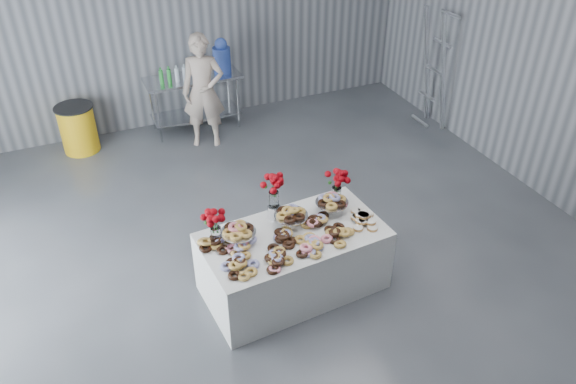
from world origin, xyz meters
name	(u,v)px	position (x,y,z in m)	size (l,w,h in m)	color
ground	(282,292)	(0.00, 0.00, 0.00)	(9.00, 9.00, 0.00)	#3B3E43
room_walls	(246,65)	(-0.27, 0.07, 2.64)	(8.04, 9.04, 4.02)	gray
display_table	(293,261)	(0.15, 0.02, 0.38)	(1.90, 1.00, 0.75)	white
prep_table	(194,93)	(0.22, 4.10, 0.62)	(1.50, 0.60, 0.90)	silver
donut_mounds	(296,233)	(0.15, -0.03, 0.80)	(1.80, 0.80, 0.09)	gold
cake_stand_left	(238,231)	(-0.41, 0.13, 0.89)	(0.36, 0.36, 0.17)	silver
cake_stand_mid	(291,214)	(0.19, 0.18, 0.89)	(0.36, 0.36, 0.17)	silver
cake_stand_right	(332,201)	(0.69, 0.21, 0.89)	(0.36, 0.36, 0.17)	silver
danish_pile	(362,217)	(0.91, -0.07, 0.81)	(0.48, 0.48, 0.11)	silver
bouquet_left	(215,218)	(-0.62, 0.22, 1.05)	(0.26, 0.26, 0.42)	white
bouquet_right	(337,179)	(0.82, 0.37, 1.05)	(0.26, 0.26, 0.42)	white
bouquet_center	(274,188)	(0.07, 0.37, 1.13)	(0.26, 0.26, 0.57)	silver
water_jug	(222,57)	(0.72, 4.10, 1.15)	(0.28, 0.28, 0.55)	#4165DE
drink_bottles	(173,74)	(-0.10, 4.00, 1.04)	(0.54, 0.08, 0.27)	#268C33
person	(203,92)	(0.23, 3.55, 0.88)	(0.64, 0.42, 1.75)	#CC8C93
trash_barrel	(78,129)	(-1.62, 4.10, 0.37)	(0.57, 0.57, 0.74)	#EAB113
stepladder	(435,70)	(3.75, 2.65, 0.98)	(0.24, 0.49, 1.96)	silver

